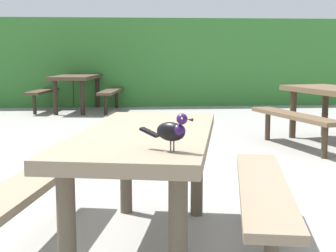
% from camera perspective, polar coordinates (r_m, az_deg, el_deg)
% --- Properties ---
extents(ground_plane, '(60.00, 60.00, 0.00)m').
position_cam_1_polar(ground_plane, '(3.38, -7.74, -12.58)').
color(ground_plane, gray).
extents(hedge_wall, '(28.00, 1.76, 1.95)m').
position_cam_1_polar(hedge_wall, '(12.10, -5.88, 7.18)').
color(hedge_wall, '#387A33').
rests_on(hedge_wall, ground).
extents(picnic_table_foreground, '(2.00, 2.02, 0.74)m').
position_cam_1_polar(picnic_table_foreground, '(3.04, -2.54, -3.94)').
color(picnic_table_foreground, '#84725B').
rests_on(picnic_table_foreground, ground).
extents(bird_grackle, '(0.24, 0.19, 0.18)m').
position_cam_1_polar(bird_grackle, '(2.34, 0.54, -0.48)').
color(bird_grackle, black).
rests_on(bird_grackle, picnic_table_foreground).
extents(picnic_table_mid_left, '(1.92, 1.95, 0.74)m').
position_cam_1_polar(picnic_table_mid_left, '(10.59, -10.16, 4.68)').
color(picnic_table_mid_left, '#473828').
rests_on(picnic_table_mid_left, ground).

